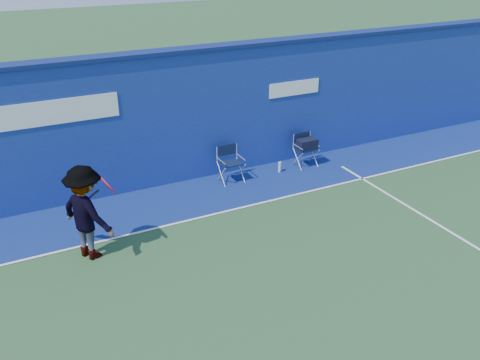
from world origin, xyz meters
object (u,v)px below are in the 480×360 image
directors_chair_left (231,171)px  water_bottle (280,167)px  directors_chair_right (306,153)px  tennis_player (87,213)px

directors_chair_left → water_bottle: 1.30m
directors_chair_right → tennis_player: tennis_player is taller
directors_chair_left → directors_chair_right: (2.08, -0.02, 0.08)m
directors_chair_left → directors_chair_right: 2.09m
directors_chair_right → tennis_player: (-5.69, -1.67, 0.54)m
directors_chair_right → water_bottle: size_ratio=3.08×
water_bottle → tennis_player: 5.21m
directors_chair_left → water_bottle: directors_chair_left is taller
directors_chair_left → directors_chair_right: bearing=-0.4°
directors_chair_left → water_bottle: (1.30, -0.07, -0.14)m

